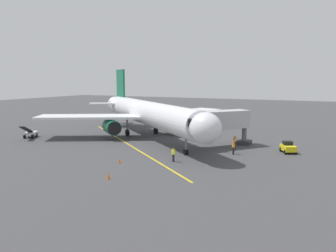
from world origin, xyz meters
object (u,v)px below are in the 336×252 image
Objects in this scene: airplane at (147,113)px; safety_cone_nose_right at (290,150)px; ground_crew_wing_walker at (233,148)px; tug_near_nose at (288,148)px; ground_crew_loader at (235,142)px; belt_loader_portside at (31,133)px; safety_cone_nose_left at (108,176)px; ground_crew_marshaller at (173,154)px; jet_bridge at (212,121)px; safety_cone_wing_port at (119,161)px.

airplane is 61.56× the size of safety_cone_nose_right.
ground_crew_wing_walker is (-15.99, 5.78, -3.12)m from airplane.
safety_cone_nose_right is at bearing -117.67° from tug_near_nose.
tug_near_nose is at bearing 175.55° from airplane.
airplane is at bearing -4.45° from tug_near_nose.
ground_crew_loader is 7.33m from safety_cone_nose_right.
belt_loader_portside reaches higher than safety_cone_nose_right.
safety_cone_nose_left and safety_cone_nose_right have the same top height.
belt_loader_portside is 8.43× the size of safety_cone_nose_left.
ground_crew_wing_walker is at bearing -127.82° from ground_crew_marshaller.
airplane is 12.41× the size of tug_near_nose.
belt_loader_portside is (39.40, 6.91, 0.01)m from tug_near_nose.
jet_bridge reaches higher than ground_crew_wing_walker.
safety_cone_nose_right is 1.00× the size of safety_cone_wing_port.
safety_cone_nose_left is at bearing 53.80° from tug_near_nose.
tug_near_nose is at bearing -172.65° from jet_bridge.
jet_bridge reaches higher than ground_crew_marshaller.
ground_crew_loader is at bearing -125.01° from safety_cone_wing_port.
safety_cone_wing_port is at bearing 40.53° from safety_cone_nose_right.
ground_crew_marshaller and ground_crew_wing_walker have the same top height.
ground_crew_marshaller is 6.30m from safety_cone_wing_port.
ground_crew_wing_walker and ground_crew_loader have the same top height.
ground_crew_loader is at bearing -77.93° from ground_crew_wing_walker.
ground_crew_wing_walker is 1.00× the size of ground_crew_loader.
safety_cone_wing_port is at bearing 31.49° from ground_crew_marshaller.
jet_bridge reaches higher than safety_cone_wing_port.
tug_near_nose is (-22.19, 1.73, -3.30)m from airplane.
jet_bridge is at bearing -103.13° from safety_cone_nose_left.
belt_loader_portside reaches higher than ground_crew_marshaller.
belt_loader_portside is at bearing 10.83° from jet_bridge.
safety_cone_nose_right is at bearing 176.78° from airplane.
jet_bridge is (-12.12, 3.02, -0.24)m from airplane.
airplane is at bearing -3.22° from safety_cone_nose_right.
ground_crew_marshaller is 15.81m from tug_near_nose.
ground_crew_marshaller is 16.32m from safety_cone_nose_right.
ground_crew_marshaller is 28.19m from belt_loader_portside.
ground_crew_wing_walker is 7.89m from safety_cone_nose_right.
ground_crew_loader is (-3.03, -1.15, -2.88)m from jet_bridge.
safety_cone_nose_right is at bearing -169.47° from belt_loader_portside.
ground_crew_wing_walker is at bearing -117.63° from safety_cone_nose_left.
ground_crew_marshaller reaches higher than safety_cone_nose_left.
safety_cone_nose_right and safety_cone_wing_port have the same top height.
belt_loader_portside is at bearing -17.76° from safety_cone_wing_port.
safety_cone_nose_left is at bearing 76.87° from jet_bridge.
jet_bridge reaches higher than safety_cone_nose_right.
airplane reaches higher than ground_crew_marshaller.
safety_cone_wing_port is (10.63, 10.09, -0.61)m from ground_crew_wing_walker.
safety_cone_nose_left is (2.84, 8.72, -0.61)m from ground_crew_marshaller.
ground_crew_marshaller is 3.11× the size of safety_cone_wing_port.
ground_crew_marshaller is 1.00× the size of ground_crew_loader.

